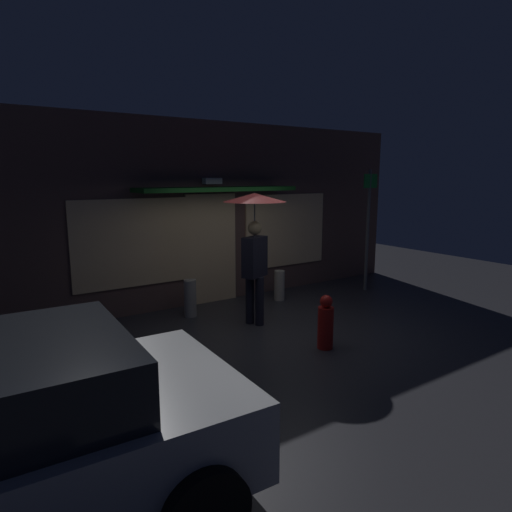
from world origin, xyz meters
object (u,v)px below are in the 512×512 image
object	(u,v)px
sidewalk_bollard	(190,298)
sidewalk_bollard_2	(279,285)
street_sign_post	(368,223)
fire_hydrant	(326,324)
person_with_umbrella	(255,229)

from	to	relation	value
sidewalk_bollard	sidewalk_bollard_2	size ratio (longest dim) A/B	1.10
sidewalk_bollard	sidewalk_bollard_2	xyz separation A→B (m)	(2.02, -0.03, -0.03)
street_sign_post	sidewalk_bollard	world-z (taller)	street_sign_post
sidewalk_bollard_2	fire_hydrant	world-z (taller)	fire_hydrant
fire_hydrant	sidewalk_bollard	bearing A→B (deg)	111.83
person_with_umbrella	sidewalk_bollard	distance (m)	1.82
sidewalk_bollard	fire_hydrant	distance (m)	2.71
person_with_umbrella	sidewalk_bollard_2	distance (m)	2.10
street_sign_post	fire_hydrant	distance (m)	3.89
sidewalk_bollard	sidewalk_bollard_2	world-z (taller)	sidewalk_bollard
street_sign_post	sidewalk_bollard_2	size ratio (longest dim) A/B	4.32
person_with_umbrella	sidewalk_bollard	xyz separation A→B (m)	(-0.74, 1.01, -1.33)
street_sign_post	sidewalk_bollard	xyz separation A→B (m)	(-4.12, 0.47, -1.17)
sidewalk_bollard_2	fire_hydrant	bearing A→B (deg)	-112.13
sidewalk_bollard_2	fire_hydrant	size ratio (longest dim) A/B	0.76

